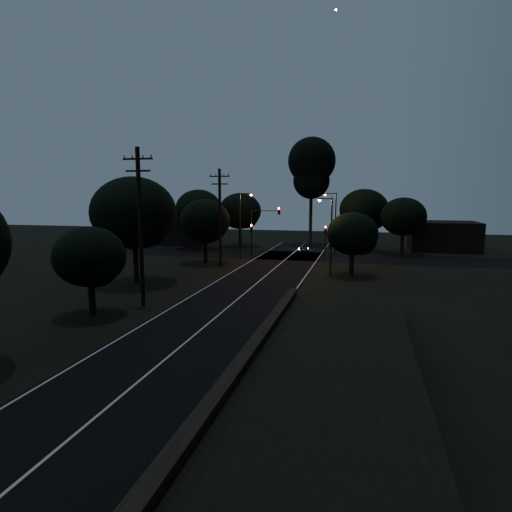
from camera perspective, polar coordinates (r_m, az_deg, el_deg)
The scene contains 23 objects.
ground at distance 16.68m, azimuth -21.94°, elevation -20.43°, with size 160.00×160.00×0.00m, color black.
road_surface at distance 44.42m, azimuth 2.24°, elevation -1.90°, with size 60.00×70.00×0.03m.
retaining_wall at distance 16.41m, azimuth 8.83°, elevation -17.97°, with size 6.93×26.00×1.60m.
utility_pole_mid at distance 30.66m, azimuth -15.18°, elevation 4.04°, with size 2.20×0.30×11.00m.
utility_pole_far at distance 46.23m, azimuth -4.83°, elevation 5.31°, with size 2.20×0.30×10.50m.
tree_left_b at distance 29.24m, azimuth -21.14°, elevation -0.31°, with size 4.58×4.58×5.82m.
tree_left_c at distance 38.67m, azimuth -15.75°, elevation 5.31°, with size 7.42×7.42×9.37m.
tree_left_d at distance 48.82m, azimuth -6.66°, elevation 4.55°, with size 5.75×5.75×7.30m.
tree_far_nw at distance 64.11m, azimuth -1.99°, elevation 5.89°, with size 6.32×6.32×8.01m.
tree_far_w at distance 61.91m, azimuth -7.50°, elevation 6.04°, with size 6.66×6.66×8.49m.
tree_far_ne at distance 61.59m, azimuth 14.42°, elevation 5.86°, with size 6.77×6.77×8.56m.
tree_far_e at distance 58.88m, azimuth 19.25°, elevation 4.85°, with size 5.85×5.85×7.42m.
tree_right_a at distance 41.77m, azimuth 12.97°, elevation 2.75°, with size 4.83×4.83×6.15m.
tall_pine at distance 67.27m, azimuth 7.42°, elevation 11.63°, with size 7.24×7.24×16.46m.
building_left at distance 70.18m, azimuth -10.35°, elevation 3.52°, with size 10.00×8.00×4.40m, color black.
building_right at distance 65.88m, azimuth 23.70°, elevation 2.48°, with size 9.00×7.00×4.00m, color black.
signal_left at distance 53.65m, azimuth -0.61°, elevation 2.91°, with size 0.28×0.35×4.10m.
signal_right at distance 52.09m, azimuth 9.23°, elevation 2.64°, with size 0.28×0.35×4.10m.
signal_mast at distance 53.13m, azimuth 1.15°, elevation 4.48°, with size 3.70×0.35×6.25m.
streetlight_a at distance 51.79m, azimuth -1.93°, elevation 4.71°, with size 1.66×0.26×8.00m.
streetlight_b at distance 55.89m, azimuth 10.36°, elevation 4.84°, with size 1.66×0.26×8.00m.
streetlight_c at distance 41.94m, azimuth 9.78°, elevation 3.37°, with size 1.46×0.26×7.50m.
car at distance 56.18m, azimuth 6.44°, elevation 0.74°, with size 1.27×3.16×1.08m, color black.
Camera 1 is at (8.95, -11.68, 7.85)m, focal length 30.00 mm.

